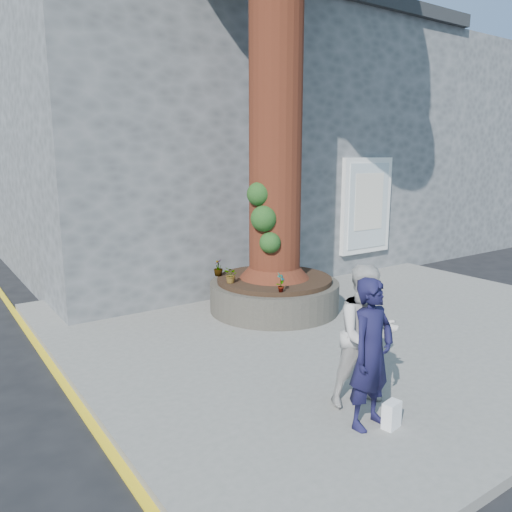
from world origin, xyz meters
TOP-DOWN VIEW (x-y plane):
  - ground at (0.00, 0.00)m, footprint 120.00×120.00m
  - pavement at (1.50, 1.00)m, footprint 9.00×8.00m
  - yellow_line at (-3.05, 1.00)m, footprint 0.10×30.00m
  - stone_shop at (2.50, 7.20)m, footprint 10.30×8.30m
  - neighbour_shop at (10.50, 7.20)m, footprint 6.00×8.00m
  - planter at (0.80, 2.00)m, footprint 2.30×2.30m
  - man at (-0.74, -1.70)m, footprint 0.61×0.44m
  - woman at (-0.44, -1.35)m, footprint 0.90×0.78m
  - shopping_bag at (-0.59, -1.87)m, footprint 0.22×0.15m
  - plant_a at (0.29, 1.15)m, footprint 0.20×0.18m
  - plant_b at (1.65, 2.77)m, footprint 0.30×0.30m
  - plant_c at (0.03, 2.66)m, footprint 0.24×0.24m
  - plant_d at (-0.05, 2.09)m, footprint 0.25×0.27m

SIDE VIEW (x-z plane):
  - ground at x=0.00m, z-range 0.00..0.00m
  - yellow_line at x=-3.05m, z-range 0.00..0.01m
  - pavement at x=1.50m, z-range 0.00..0.12m
  - shopping_bag at x=-0.59m, z-range 0.12..0.40m
  - planter at x=0.80m, z-range 0.11..0.71m
  - plant_d at x=-0.05m, z-range 0.72..1.00m
  - plant_c at x=0.03m, z-range 0.72..1.02m
  - plant_a at x=0.29m, z-range 0.72..1.04m
  - man at x=-0.74m, z-range 0.12..1.68m
  - woman at x=-0.44m, z-range 0.12..1.71m
  - plant_b at x=1.65m, z-range 0.72..1.12m
  - neighbour_shop at x=10.50m, z-range 0.00..6.00m
  - stone_shop at x=2.50m, z-range 0.01..6.31m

